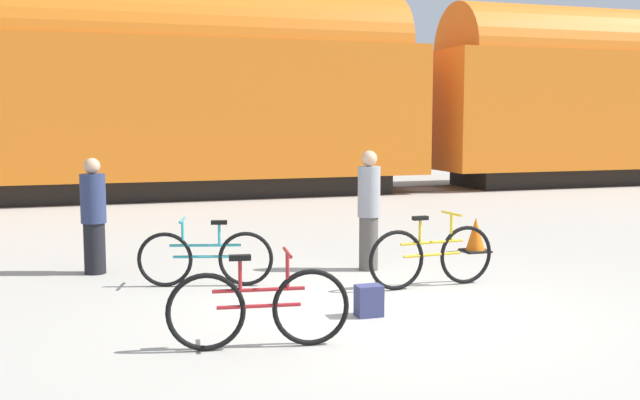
% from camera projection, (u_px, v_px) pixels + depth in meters
% --- Properties ---
extents(ground_plane, '(80.00, 80.00, 0.00)m').
position_uv_depth(ground_plane, '(376.00, 310.00, 8.35)').
color(ground_plane, '#A8A399').
extents(freight_train, '(38.78, 2.98, 5.52)m').
position_uv_depth(freight_train, '(199.00, 88.00, 19.88)').
color(freight_train, black).
rests_on(freight_train, ground_plane).
extents(rail_near, '(50.78, 0.07, 0.01)m').
position_uv_depth(rail_near, '(205.00, 199.00, 19.53)').
color(rail_near, '#4C4238').
rests_on(rail_near, ground_plane).
extents(rail_far, '(50.78, 0.07, 0.01)m').
position_uv_depth(rail_far, '(197.00, 194.00, 20.88)').
color(rail_far, '#4C4238').
rests_on(rail_far, ground_plane).
extents(bicycle_teal, '(1.67, 0.55, 0.87)m').
position_uv_depth(bicycle_teal, '(205.00, 258.00, 9.46)').
color(bicycle_teal, black).
rests_on(bicycle_teal, ground_plane).
extents(bicycle_yellow, '(1.75, 0.46, 0.94)m').
position_uv_depth(bicycle_yellow, '(432.00, 256.00, 9.43)').
color(bicycle_yellow, black).
rests_on(bicycle_yellow, ground_plane).
extents(bicycle_maroon, '(1.70, 0.46, 0.91)m').
position_uv_depth(bicycle_maroon, '(259.00, 308.00, 6.92)').
color(bicycle_maroon, black).
rests_on(bicycle_maroon, ground_plane).
extents(person_in_grey, '(0.31, 0.31, 1.68)m').
position_uv_depth(person_in_grey, '(369.00, 210.00, 10.43)').
color(person_in_grey, '#514C47').
rests_on(person_in_grey, ground_plane).
extents(person_in_navy, '(0.34, 0.34, 1.59)m').
position_uv_depth(person_in_navy, '(94.00, 216.00, 10.19)').
color(person_in_navy, black).
rests_on(person_in_navy, ground_plane).
extents(backpack, '(0.28, 0.20, 0.34)m').
position_uv_depth(backpack, '(369.00, 301.00, 8.06)').
color(backpack, navy).
rests_on(backpack, ground_plane).
extents(traffic_cone, '(0.40, 0.40, 0.55)m').
position_uv_depth(traffic_cone, '(476.00, 236.00, 11.92)').
color(traffic_cone, black).
rests_on(traffic_cone, ground_plane).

